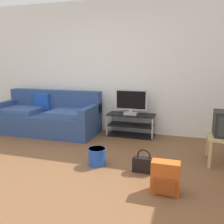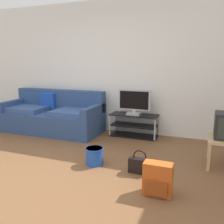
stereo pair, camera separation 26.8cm
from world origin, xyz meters
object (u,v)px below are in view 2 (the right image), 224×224
(flat_tv, at_px, (134,102))
(handbag, at_px, (140,165))
(couch, at_px, (53,116))
(backpack, at_px, (158,179))
(cleaning_bucket, at_px, (94,156))
(tv_stand, at_px, (134,125))

(flat_tv, relative_size, handbag, 1.95)
(couch, xyz_separation_m, handbag, (2.28, -1.33, -0.21))
(backpack, relative_size, cleaning_bucket, 1.43)
(couch, relative_size, cleaning_bucket, 8.17)
(flat_tv, distance_m, backpack, 2.26)
(tv_stand, xyz_separation_m, handbag, (0.54, -1.59, -0.11))
(handbag, xyz_separation_m, cleaning_bucket, (-0.69, 0.03, 0.02))
(flat_tv, relative_size, backpack, 1.70)
(backpack, distance_m, cleaning_bucket, 1.13)
(couch, relative_size, handbag, 6.55)
(tv_stand, xyz_separation_m, flat_tv, (-0.00, -0.02, 0.47))
(cleaning_bucket, bearing_deg, couch, 140.83)
(couch, height_order, handbag, couch)
(couch, bearing_deg, handbag, -30.32)
(flat_tv, distance_m, cleaning_bucket, 1.64)
(couch, xyz_separation_m, cleaning_bucket, (1.60, -1.30, -0.19))
(couch, xyz_separation_m, flat_tv, (1.74, 0.23, 0.37))
(handbag, bearing_deg, cleaning_bucket, 177.11)
(tv_stand, xyz_separation_m, backpack, (0.87, -2.04, -0.04))
(couch, xyz_separation_m, tv_stand, (1.74, 0.25, -0.10))
(tv_stand, relative_size, cleaning_bucket, 3.61)
(handbag, height_order, cleaning_bucket, handbag)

